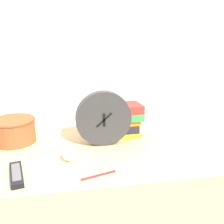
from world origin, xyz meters
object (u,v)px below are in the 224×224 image
Objects in this scene: desk_clock at (104,119)px; tv_remote at (16,174)px; book_stack at (118,120)px; basket at (14,130)px; pen at (98,175)px; crumpled_paper_ball at (69,155)px.

desk_clock is 0.46m from tv_remote.
desk_clock is at bearing -130.31° from book_stack.
desk_clock reaches higher than basket.
book_stack is (0.10, 0.11, -0.05)m from desk_clock.
book_stack reaches higher than basket.
basket is (-0.43, 0.11, -0.07)m from desk_clock.
basket reaches higher than pen.
tv_remote is 3.40× the size of crumpled_paper_ball.
desk_clock reaches higher than crumpled_paper_ball.
basket is 0.37m from crumpled_paper_ball.
crumpled_paper_ball reaches higher than tv_remote.
basket is 0.55m from pen.
tv_remote is at bearing 170.55° from pen.
desk_clock is at bearing 32.64° from tv_remote.
pen is (0.37, -0.40, -0.06)m from basket.
book_stack is 1.81× the size of pen.
tv_remote is (-0.47, -0.35, -0.07)m from book_stack.
basket is 3.89× the size of crumpled_paper_ball.
desk_clock is 1.43× the size of tv_remote.
crumpled_paper_ball is at bearing -136.32° from book_stack.
tv_remote is at bearing -147.36° from desk_clock.
desk_clock is at bearing 39.71° from crumpled_paper_ball.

